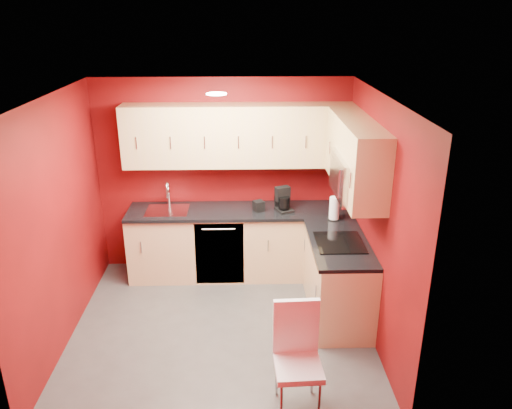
{
  "coord_description": "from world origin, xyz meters",
  "views": [
    {
      "loc": [
        0.25,
        -4.61,
        3.25
      ],
      "look_at": [
        0.39,
        0.55,
        1.23
      ],
      "focal_mm": 35.0,
      "sensor_mm": 36.0,
      "label": 1
    }
  ],
  "objects_px": {
    "sink": "(167,207)",
    "napkin_holder": "(259,206)",
    "coffee_maker": "(285,200)",
    "dining_chair": "(298,361)",
    "microwave": "(355,177)",
    "paper_towel": "(334,208)"
  },
  "relations": [
    {
      "from": "microwave",
      "to": "dining_chair",
      "type": "relative_size",
      "value": 0.78
    },
    {
      "from": "sink",
      "to": "coffee_maker",
      "type": "height_order",
      "value": "sink"
    },
    {
      "from": "microwave",
      "to": "sink",
      "type": "height_order",
      "value": "microwave"
    },
    {
      "from": "microwave",
      "to": "sink",
      "type": "xyz_separation_m",
      "value": [
        -2.09,
        1.0,
        -0.72
      ]
    },
    {
      "from": "sink",
      "to": "paper_towel",
      "type": "bearing_deg",
      "value": -9.86
    },
    {
      "from": "coffee_maker",
      "to": "paper_towel",
      "type": "relative_size",
      "value": 1.07
    },
    {
      "from": "coffee_maker",
      "to": "sink",
      "type": "bearing_deg",
      "value": 155.0
    },
    {
      "from": "sink",
      "to": "dining_chair",
      "type": "relative_size",
      "value": 0.53
    },
    {
      "from": "coffee_maker",
      "to": "dining_chair",
      "type": "bearing_deg",
      "value": -113.58
    },
    {
      "from": "coffee_maker",
      "to": "dining_chair",
      "type": "distance_m",
      "value": 2.4
    },
    {
      "from": "dining_chair",
      "to": "microwave",
      "type": "bearing_deg",
      "value": 61.23
    },
    {
      "from": "microwave",
      "to": "napkin_holder",
      "type": "xyz_separation_m",
      "value": [
        -0.95,
        0.94,
        -0.69
      ]
    },
    {
      "from": "coffee_maker",
      "to": "dining_chair",
      "type": "height_order",
      "value": "coffee_maker"
    },
    {
      "from": "napkin_holder",
      "to": "coffee_maker",
      "type": "bearing_deg",
      "value": -2.57
    },
    {
      "from": "paper_towel",
      "to": "microwave",
      "type": "bearing_deg",
      "value": -84.41
    },
    {
      "from": "napkin_holder",
      "to": "paper_towel",
      "type": "distance_m",
      "value": 0.94
    },
    {
      "from": "microwave",
      "to": "paper_towel",
      "type": "distance_m",
      "value": 0.89
    },
    {
      "from": "sink",
      "to": "napkin_holder",
      "type": "distance_m",
      "value": 1.14
    },
    {
      "from": "microwave",
      "to": "coffee_maker",
      "type": "relative_size",
      "value": 2.55
    },
    {
      "from": "sink",
      "to": "napkin_holder",
      "type": "height_order",
      "value": "sink"
    },
    {
      "from": "microwave",
      "to": "sink",
      "type": "bearing_deg",
      "value": 154.4
    },
    {
      "from": "paper_towel",
      "to": "dining_chair",
      "type": "xyz_separation_m",
      "value": [
        -0.63,
        -2.05,
        -0.56
      ]
    }
  ]
}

